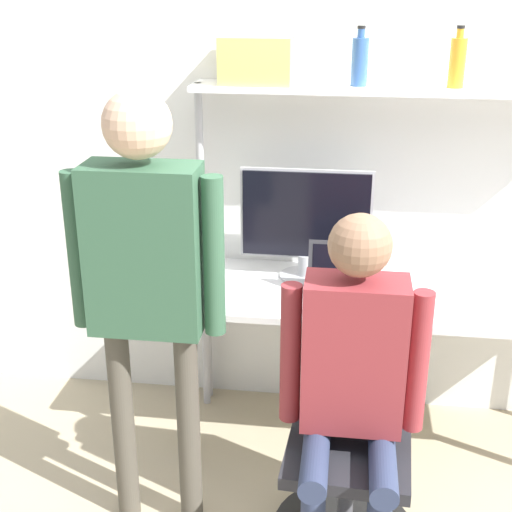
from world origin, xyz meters
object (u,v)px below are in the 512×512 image
(office_chair, at_px, (347,478))
(person_standing, at_px, (146,265))
(monitor, at_px, (306,220))
(bottle_amber, at_px, (457,62))
(cell_phone, at_px, (398,311))
(person_seated, at_px, (353,368))
(storage_box, at_px, (256,60))
(bottle_blue, at_px, (360,61))
(laptop, at_px, (342,285))

(office_chair, relative_size, person_standing, 0.51)
(monitor, xyz_separation_m, bottle_amber, (0.61, 0.05, 0.71))
(cell_phone, height_order, person_seated, person_seated)
(monitor, relative_size, cell_phone, 4.00)
(storage_box, bearing_deg, monitor, -12.17)
(person_seated, relative_size, storage_box, 4.38)
(monitor, height_order, person_seated, person_seated)
(bottle_amber, bearing_deg, monitor, -175.27)
(monitor, xyz_separation_m, office_chair, (0.24, -0.80, -0.78))
(cell_phone, distance_m, person_seated, 0.55)
(bottle_blue, height_order, storage_box, bottle_blue)
(office_chair, distance_m, storage_box, 1.77)
(cell_phone, distance_m, office_chair, 0.71)
(office_chair, xyz_separation_m, bottle_blue, (-0.03, 0.85, 1.48))
(person_seated, bearing_deg, cell_phone, 70.62)
(office_chair, bearing_deg, cell_phone, 69.10)
(bottle_amber, height_order, storage_box, bottle_amber)
(laptop, height_order, cell_phone, laptop)
(monitor, xyz_separation_m, person_seated, (0.23, -0.85, -0.26))
(bottle_blue, bearing_deg, office_chair, -88.00)
(cell_phone, height_order, bottle_amber, bottle_amber)
(person_seated, bearing_deg, office_chair, 86.87)
(bottle_amber, distance_m, storage_box, 0.84)
(laptop, relative_size, cell_phone, 2.03)
(cell_phone, xyz_separation_m, office_chair, (-0.18, -0.47, -0.50))
(person_seated, bearing_deg, laptop, 95.11)
(person_standing, bearing_deg, storage_box, 71.35)
(cell_phone, bearing_deg, bottle_amber, 62.94)
(monitor, bearing_deg, bottle_amber, 4.73)
(bottle_amber, bearing_deg, person_standing, -143.10)
(monitor, distance_m, office_chair, 1.14)
(person_seated, distance_m, storage_box, 1.39)
(person_seated, distance_m, bottle_blue, 1.31)
(office_chair, height_order, bottle_blue, bottle_blue)
(person_standing, relative_size, bottle_amber, 6.97)
(person_standing, bearing_deg, person_seated, -3.64)
(laptop, distance_m, bottle_amber, 1.05)
(bottle_amber, bearing_deg, bottle_blue, -180.00)
(cell_phone, xyz_separation_m, person_seated, (-0.18, -0.52, 0.02))
(bottle_blue, bearing_deg, storage_box, 180.00)
(office_chair, bearing_deg, monitor, 106.54)
(person_standing, bearing_deg, bottle_blue, 49.38)
(laptop, xyz_separation_m, cell_phone, (0.24, -0.10, -0.06))
(cell_phone, distance_m, bottle_amber, 1.07)
(monitor, bearing_deg, cell_phone, -37.98)
(cell_phone, relative_size, bottle_amber, 0.60)
(cell_phone, relative_size, person_seated, 0.11)
(laptop, xyz_separation_m, person_seated, (0.06, -0.62, -0.04))
(bottle_blue, distance_m, storage_box, 0.44)
(laptop, bearing_deg, person_standing, -140.95)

